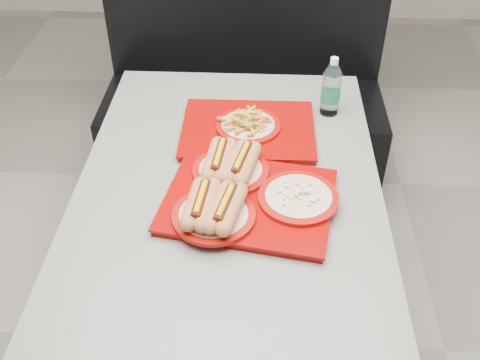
{
  "coord_description": "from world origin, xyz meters",
  "views": [
    {
      "loc": [
        0.09,
        -1.24,
        1.82
      ],
      "look_at": [
        0.04,
        -0.04,
        0.83
      ],
      "focal_mm": 42.0,
      "sensor_mm": 36.0,
      "label": 1
    }
  ],
  "objects_px": {
    "diner_table": "(229,232)",
    "tray_far": "(248,127)",
    "booth_bench": "(244,98)",
    "tray_near": "(242,193)",
    "water_bottle": "(331,90)"
  },
  "relations": [
    {
      "from": "tray_far",
      "to": "water_bottle",
      "type": "xyz_separation_m",
      "value": [
        0.28,
        0.14,
        0.07
      ]
    },
    {
      "from": "diner_table",
      "to": "water_bottle",
      "type": "xyz_separation_m",
      "value": [
        0.32,
        0.44,
        0.26
      ]
    },
    {
      "from": "diner_table",
      "to": "water_bottle",
      "type": "relative_size",
      "value": 6.78
    },
    {
      "from": "water_bottle",
      "to": "diner_table",
      "type": "bearing_deg",
      "value": -126.4
    },
    {
      "from": "booth_bench",
      "to": "water_bottle",
      "type": "relative_size",
      "value": 6.45
    },
    {
      "from": "booth_bench",
      "to": "tray_near",
      "type": "xyz_separation_m",
      "value": [
        0.04,
        -1.14,
        0.39
      ]
    },
    {
      "from": "booth_bench",
      "to": "tray_far",
      "type": "distance_m",
      "value": 0.88
    },
    {
      "from": "diner_table",
      "to": "water_bottle",
      "type": "height_order",
      "value": "water_bottle"
    },
    {
      "from": "booth_bench",
      "to": "tray_far",
      "type": "height_order",
      "value": "booth_bench"
    },
    {
      "from": "diner_table",
      "to": "tray_far",
      "type": "xyz_separation_m",
      "value": [
        0.05,
        0.3,
        0.19
      ]
    },
    {
      "from": "booth_bench",
      "to": "tray_near",
      "type": "distance_m",
      "value": 1.21
    },
    {
      "from": "water_bottle",
      "to": "booth_bench",
      "type": "bearing_deg",
      "value": 116.34
    },
    {
      "from": "tray_far",
      "to": "water_bottle",
      "type": "distance_m",
      "value": 0.32
    },
    {
      "from": "booth_bench",
      "to": "tray_far",
      "type": "relative_size",
      "value": 3.08
    },
    {
      "from": "tray_far",
      "to": "water_bottle",
      "type": "relative_size",
      "value": 2.1
    }
  ]
}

